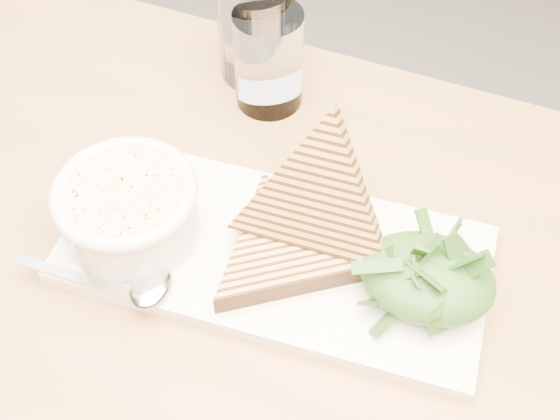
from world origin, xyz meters
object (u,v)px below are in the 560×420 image
(platter, at_px, (274,255))
(soup_bowl, at_px, (130,214))
(table_top, at_px, (142,292))
(glass_far, at_px, (255,27))
(glass_near, at_px, (269,59))

(platter, height_order, soup_bowl, soup_bowl)
(table_top, bearing_deg, glass_far, 86.65)
(platter, relative_size, glass_far, 3.11)
(soup_bowl, distance_m, glass_near, 0.23)
(platter, relative_size, glass_near, 3.43)
(table_top, xyz_separation_m, glass_far, (0.02, 0.30, 0.08))
(soup_bowl, xyz_separation_m, glass_far, (0.04, 0.26, 0.02))
(table_top, height_order, platter, platter)
(platter, bearing_deg, soup_bowl, -173.63)
(platter, relative_size, soup_bowl, 3.15)
(glass_near, bearing_deg, table_top, -99.83)
(table_top, bearing_deg, platter, 26.41)
(soup_bowl, xyz_separation_m, glass_near, (0.06, 0.22, 0.02))
(platter, bearing_deg, table_top, -153.59)
(platter, xyz_separation_m, glass_near, (-0.07, 0.20, 0.05))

